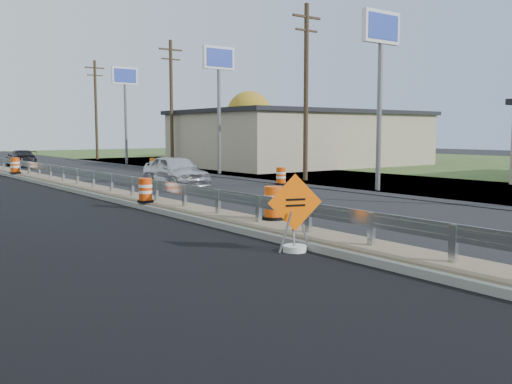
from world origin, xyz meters
TOP-DOWN VIEW (x-y plane):
  - ground at (0.00, 0.00)m, footprint 140.00×140.00m
  - grass_verge_far at (30.00, 10.00)m, footprint 40.00×120.00m
  - median at (0.00, 8.00)m, footprint 1.60×55.00m
  - guardrail at (0.00, 9.00)m, footprint 0.10×46.15m
  - retail_building_near at (20.99, 20.00)m, footprint 18.50×12.50m
  - pylon_sign_south at (10.50, 3.00)m, footprint 2.20×0.30m
  - pylon_sign_mid at (10.50, 16.00)m, footprint 2.20×0.30m
  - pylon_sign_north at (10.50, 30.00)m, footprint 2.20×0.30m
  - utility_pole_smid at (11.50, 9.00)m, footprint 1.90×0.26m
  - utility_pole_nmid at (11.50, 24.00)m, footprint 1.90×0.26m
  - utility_pole_north at (11.50, 39.00)m, footprint 1.90×0.26m
  - tree_far_yellow at (26.00, 34.00)m, footprint 4.62×4.62m
  - caution_sign at (-1.09, -4.76)m, footprint 1.19×0.52m
  - barrel_median_near at (0.55, -1.95)m, footprint 0.62×0.62m
  - barrel_median_mid at (-0.55, 3.72)m, footprint 0.57×0.57m
  - barrel_median_far at (-0.55, 20.80)m, footprint 0.63×0.63m
  - barrel_shoulder_near at (8.96, 7.98)m, footprint 0.59×0.59m
  - barrel_shoulder_mid at (8.83, 21.86)m, footprint 0.57×0.57m
  - car_silver at (4.13, 10.09)m, footprint 2.02×4.58m
  - car_dark_far at (2.63, 31.79)m, footprint 2.18×4.53m

SIDE VIEW (x-z plane):
  - ground at x=0.00m, z-range 0.00..0.00m
  - grass_verge_far at x=30.00m, z-range 0.00..0.03m
  - median at x=0.00m, z-range 0.00..0.23m
  - barrel_shoulder_mid at x=8.83m, z-range -0.02..0.82m
  - barrel_shoulder_near at x=8.96m, z-range -0.02..0.85m
  - caution_sign at x=-1.09m, z-range -0.43..1.31m
  - barrel_median_mid at x=-0.55m, z-range 0.21..1.04m
  - car_dark_far at x=2.63m, z-range 0.00..1.27m
  - barrel_median_near at x=0.55m, z-range 0.21..1.13m
  - barrel_median_far at x=-0.55m, z-range 0.21..1.13m
  - guardrail at x=0.00m, z-range 0.37..1.09m
  - car_silver at x=4.13m, z-range 0.00..1.53m
  - retail_building_near at x=20.99m, z-range 0.02..4.29m
  - tree_far_yellow at x=26.00m, z-range 1.11..7.97m
  - utility_pole_smid at x=11.50m, z-range 0.23..9.63m
  - utility_pole_nmid at x=11.50m, z-range 0.23..9.63m
  - utility_pole_north at x=11.50m, z-range 0.23..9.63m
  - pylon_sign_south at x=10.50m, z-range 2.53..10.43m
  - pylon_sign_mid at x=10.50m, z-range 2.53..10.43m
  - pylon_sign_north at x=10.50m, z-range 2.53..10.43m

